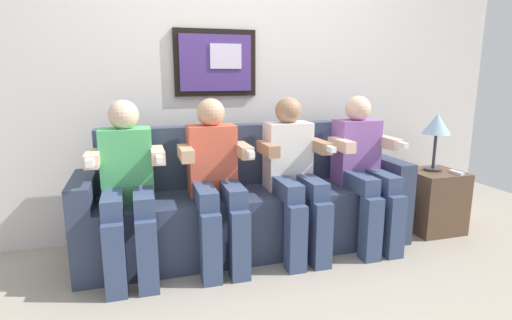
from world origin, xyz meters
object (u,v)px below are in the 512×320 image
Objects in this scene: person_rightmost at (364,166)px; table_lamp at (437,127)px; person_right_center at (294,171)px; couch at (249,207)px; person_left_center at (215,176)px; person_leftmost at (128,182)px; side_table_right at (433,201)px; spare_remote_on_table at (456,172)px.

person_rightmost is 2.41× the size of table_lamp.
couch is at bearing 148.86° from person_right_center.
person_left_center is 1.00× the size of person_right_center.
person_leftmost reaches higher than table_lamp.
couch is at bearing 31.23° from person_left_center.
side_table_right is (1.54, -0.11, -0.06)m from couch.
person_leftmost is 1.67m from person_rightmost.
person_leftmost and person_right_center have the same top height.
person_left_center is 1.11m from person_rightmost.
person_right_center reaches higher than spare_remote_on_table.
side_table_right is 3.85× the size of spare_remote_on_table.
spare_remote_on_table is (0.80, -0.06, -0.10)m from person_rightmost.
person_leftmost is 2.22× the size of side_table_right.
person_rightmost is (1.67, 0.00, -0.00)m from person_leftmost.
spare_remote_on_table is (1.91, -0.06, -0.10)m from person_left_center.
table_lamp is (1.25, 0.09, 0.25)m from person_right_center.
person_leftmost and person_rightmost have the same top height.
person_right_center is 1.28m from table_lamp.
table_lamp is 0.39m from spare_remote_on_table.
spare_remote_on_table is at bearing -1.30° from person_leftmost.
couch is 1.66m from spare_remote_on_table.
person_rightmost reaches higher than table_lamp.
person_leftmost is at bearing -168.56° from couch.
person_right_center is at bearing 177.60° from spare_remote_on_table.
person_rightmost is 8.54× the size of spare_remote_on_table.
person_right_center is 2.22× the size of side_table_right.
person_left_center is 1.83m from table_lamp.
side_table_right is at bearing 1.93° from person_left_center.
spare_remote_on_table is at bearing -2.40° from person_right_center.
table_lamp reaches higher than side_table_right.
person_right_center is 1.36m from spare_remote_on_table.
side_table_right is (2.37, 0.06, -0.36)m from person_leftmost.
couch is 2.13× the size of person_rightmost.
person_leftmost is 2.47m from spare_remote_on_table.
person_rightmost is at bearing 0.02° from person_leftmost.
person_left_center is at bearing -177.19° from table_lamp.
spare_remote_on_table reaches higher than side_table_right.
person_rightmost reaches higher than couch.
couch is 2.13× the size of person_leftmost.
person_right_center is 8.54× the size of spare_remote_on_table.
couch is 0.90m from person_rightmost.
couch is 0.44m from person_left_center.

